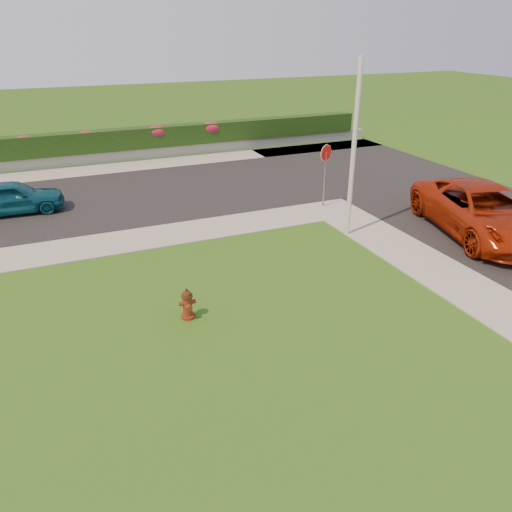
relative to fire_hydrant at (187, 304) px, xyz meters
name	(u,v)px	position (x,y,z in m)	size (l,w,h in m)	color
ground	(267,393)	(0.68, -3.40, -0.40)	(120.00, 120.00, 0.00)	black
street_far	(10,210)	(-4.32, 10.60, -0.38)	(26.00, 8.00, 0.04)	black
curb_corner	(333,209)	(7.68, 5.60, -0.38)	(2.00, 2.00, 0.04)	gray
sidewalk_beyond	(97,170)	(-0.32, 15.60, -0.38)	(34.00, 2.00, 0.04)	gray
retaining_wall	(93,158)	(-0.32, 17.10, -0.10)	(34.00, 0.40, 0.60)	gray
hedge	(91,142)	(-0.32, 17.20, 0.75)	(32.00, 0.90, 1.10)	black
fire_hydrant	(187,304)	(0.00, 0.00, 0.00)	(0.42, 0.40, 0.83)	#511C0C
suv_red	(483,211)	(11.02, 1.28, 0.51)	(2.87, 6.22, 1.73)	#9B2208
sedan_teal	(12,197)	(-4.14, 10.16, 0.29)	(1.53, 3.80, 1.29)	#0B4558
utility_pole	(354,152)	(6.75, 3.16, 2.57)	(0.16, 0.16, 5.93)	silver
stop_sign	(326,161)	(7.47, 6.10, 1.52)	(0.66, 0.28, 2.58)	slate
flower_clump_c	(25,141)	(-3.51, 17.10, 1.10)	(1.03, 0.66, 0.52)	#B91F45
flower_clump_d	(86,136)	(-0.54, 17.10, 1.10)	(1.04, 0.67, 0.52)	#B91F45
flower_clump_e	(157,132)	(3.21, 17.10, 1.04)	(1.31, 0.84, 0.66)	#B91F45
flower_clump_f	(211,128)	(6.34, 17.10, 1.03)	(1.37, 0.88, 0.69)	#B91F45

